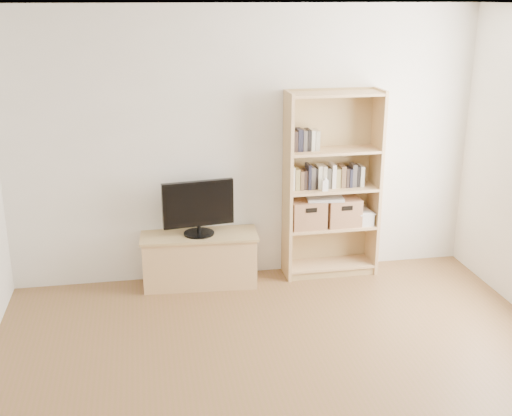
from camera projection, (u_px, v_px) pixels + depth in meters
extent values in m
cube|color=silver|center=(246.00, 146.00, 6.09)|extent=(4.50, 0.02, 2.60)
cube|color=white|center=(323.00, 8.00, 3.35)|extent=(4.50, 5.00, 0.01)
cube|color=tan|center=(200.00, 260.00, 6.15)|extent=(1.09, 0.47, 0.49)
cube|color=tan|center=(332.00, 185.00, 6.20)|extent=(0.92, 0.34, 1.83)
cube|color=black|center=(198.00, 208.00, 5.99)|extent=(0.67, 0.14, 0.53)
cube|color=beige|center=(332.00, 175.00, 6.19)|extent=(0.90, 0.18, 0.24)
cube|color=beige|center=(312.00, 140.00, 6.04)|extent=(0.38, 0.14, 0.20)
cube|color=white|center=(325.00, 185.00, 6.08)|extent=(0.06, 0.04, 0.11)
cube|color=#946543|center=(307.00, 213.00, 6.24)|extent=(0.34, 0.29, 0.27)
cube|color=#946543|center=(342.00, 211.00, 6.30)|extent=(0.34, 0.28, 0.27)
cube|color=silver|center=(325.00, 198.00, 6.21)|extent=(0.38, 0.28, 0.03)
cube|color=beige|center=(361.00, 217.00, 6.36)|extent=(0.18, 0.26, 0.12)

